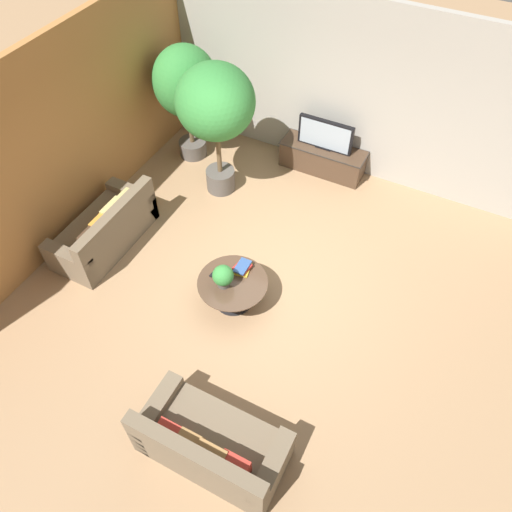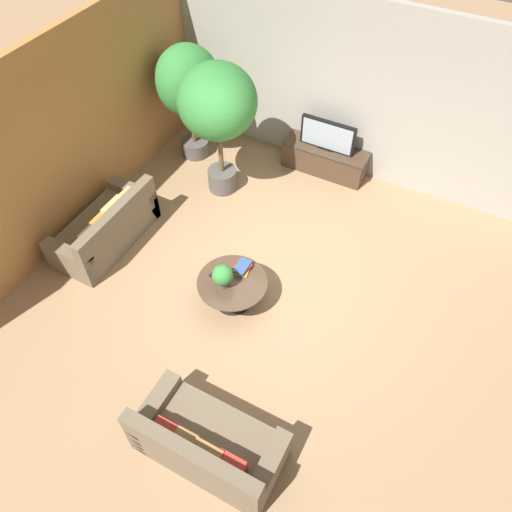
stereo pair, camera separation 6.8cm
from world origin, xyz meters
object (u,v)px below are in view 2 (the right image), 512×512
object	(u,v)px
television	(328,135)
potted_plant_tabletop	(223,276)
couch_by_wall	(107,229)
coffee_table	(233,288)
potted_palm_tall	(188,84)
couch_near_entry	(208,444)
media_console	(325,159)
potted_palm_corner	(218,106)

from	to	relation	value
television	potted_plant_tabletop	xyz separation A→B (m)	(-0.10, -3.41, -0.13)
television	couch_by_wall	world-z (taller)	television
coffee_table	potted_palm_tall	xyz separation A→B (m)	(-2.32, 2.64, 1.13)
coffee_table	potted_palm_tall	bearing A→B (deg)	131.25
potted_plant_tabletop	couch_near_entry	bearing A→B (deg)	-64.51
television	coffee_table	world-z (taller)	television
television	media_console	bearing A→B (deg)	90.00
potted_palm_corner	potted_palm_tall	bearing A→B (deg)	147.70
couch_near_entry	potted_palm_corner	bearing A→B (deg)	-61.54
television	couch_by_wall	bearing A→B (deg)	-125.70
potted_plant_tabletop	couch_by_wall	bearing A→B (deg)	175.38
media_console	couch_by_wall	bearing A→B (deg)	-125.69
potted_palm_corner	potted_plant_tabletop	bearing A→B (deg)	-58.98
couch_by_wall	media_console	bearing A→B (deg)	144.31
couch_near_entry	couch_by_wall	bearing A→B (deg)	-33.92
potted_palm_tall	coffee_table	bearing A→B (deg)	-48.75
potted_palm_tall	potted_palm_corner	world-z (taller)	potted_palm_corner
couch_by_wall	potted_plant_tabletop	world-z (taller)	couch_by_wall
potted_palm_tall	television	bearing A→B (deg)	16.15
couch_by_wall	potted_plant_tabletop	distance (m)	2.26
television	coffee_table	distance (m)	3.34
television	potted_palm_tall	bearing A→B (deg)	-163.85
potted_palm_tall	potted_palm_corner	xyz separation A→B (m)	(0.94, -0.59, 0.21)
media_console	potted_plant_tabletop	xyz separation A→B (m)	(-0.10, -3.41, 0.37)
media_console	potted_palm_tall	bearing A→B (deg)	-163.82
coffee_table	couch_near_entry	xyz separation A→B (m)	(0.84, -2.03, -0.02)
television	potted_palm_corner	xyz separation A→B (m)	(-1.39, -1.27, 0.88)
couch_near_entry	media_console	bearing A→B (deg)	-81.22
couch_by_wall	couch_near_entry	distance (m)	3.79
couch_by_wall	potted_plant_tabletop	size ratio (longest dim) A/B	4.92
coffee_table	couch_by_wall	bearing A→B (deg)	177.94
potted_palm_tall	potted_plant_tabletop	xyz separation A→B (m)	(2.23, -2.74, -0.80)
media_console	couch_near_entry	world-z (taller)	couch_near_entry
potted_palm_tall	potted_plant_tabletop	world-z (taller)	potted_palm_tall
potted_plant_tabletop	television	bearing A→B (deg)	88.37
television	potted_palm_tall	size ratio (longest dim) A/B	0.47
media_console	potted_palm_tall	xyz separation A→B (m)	(-2.33, -0.68, 1.18)
media_console	potted_palm_corner	xyz separation A→B (m)	(-1.39, -1.27, 1.38)
couch_by_wall	potted_palm_corner	distance (m)	2.56
television	potted_palm_corner	distance (m)	2.07
couch_near_entry	potted_palm_tall	distance (m)	5.75
television	coffee_table	size ratio (longest dim) A/B	0.99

